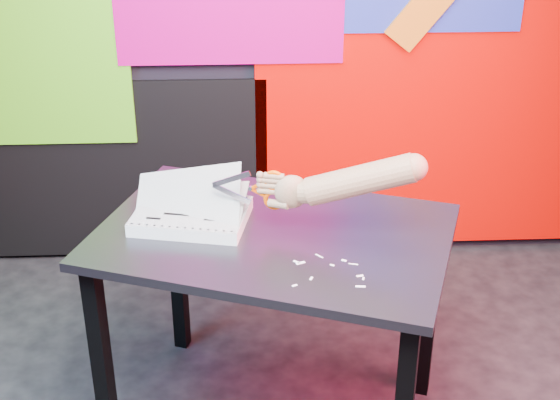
{
  "coord_description": "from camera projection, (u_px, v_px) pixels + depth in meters",
  "views": [
    {
      "loc": [
        -0.19,
        -1.76,
        1.92
      ],
      "look_at": [
        -0.1,
        0.32,
        0.87
      ],
      "focal_mm": 50.0,
      "sensor_mm": 36.0,
      "label": 1
    }
  ],
  "objects": [
    {
      "name": "room",
      "position": [
        327.0,
        79.0,
        1.84
      ],
      "size": [
        3.01,
        3.01,
        2.71
      ],
      "color": "black",
      "rests_on": "ground"
    },
    {
      "name": "backdrop",
      "position": [
        304.0,
        60.0,
        3.32
      ],
      "size": [
        2.88,
        0.05,
        2.08
      ],
      "color": "#D80500",
      "rests_on": "ground"
    },
    {
      "name": "work_table",
      "position": [
        273.0,
        261.0,
        2.45
      ],
      "size": [
        1.25,
        1.03,
        0.75
      ],
      "rotation": [
        0.0,
        0.0,
        -0.34
      ],
      "color": "black",
      "rests_on": "ground"
    },
    {
      "name": "printout_stack",
      "position": [
        191.0,
        215.0,
        2.45
      ],
      "size": [
        0.39,
        0.32,
        0.18
      ],
      "rotation": [
        0.0,
        0.0,
        -0.2
      ],
      "color": "white",
      "rests_on": "work_table"
    },
    {
      "name": "scissors",
      "position": [
        269.0,
        190.0,
        2.36
      ],
      "size": [
        0.22,
        0.06,
        0.13
      ],
      "rotation": [
        0.0,
        0.0,
        -0.24
      ],
      "color": "silver",
      "rests_on": "printout_stack"
    },
    {
      "name": "hand_forearm",
      "position": [
        348.0,
        182.0,
        2.29
      ],
      "size": [
        0.48,
        0.17,
        0.21
      ],
      "rotation": [
        0.0,
        0.0,
        -0.24
      ],
      "color": "#A57C58",
      "rests_on": "work_table"
    },
    {
      "name": "paper_clippings",
      "position": [
        329.0,
        270.0,
        2.21
      ],
      "size": [
        0.21,
        0.19,
        0.0
      ],
      "color": "white",
      "rests_on": "work_table"
    }
  ]
}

